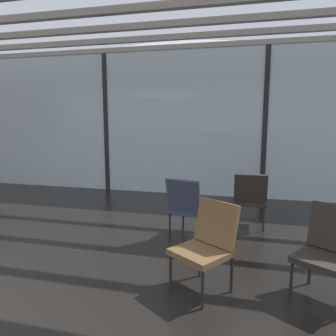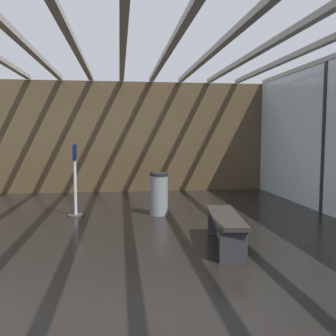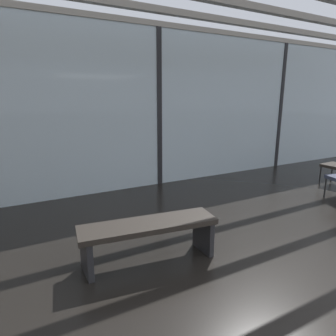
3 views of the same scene
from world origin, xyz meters
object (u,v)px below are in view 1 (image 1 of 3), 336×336
Objects in this scene: lounge_chair_1 at (250,197)px; lounge_chair_2 at (330,247)px; lounge_chair_0 at (187,204)px; parked_airplane at (170,104)px; lounge_chair_3 at (208,241)px.

lounge_chair_1 and lounge_chair_2 have the same top height.
lounge_chair_0 is 1.08m from lounge_chair_1.
lounge_chair_2 is (3.66, -8.70, -1.70)m from parked_airplane.
lounge_chair_0 is 1.00× the size of lounge_chair_1.
parked_airplane is 7.70m from lounge_chair_1.
lounge_chair_0 is at bearing 143.41° from lounge_chair_3.
lounge_chair_0 is 1.33m from lounge_chair_3.
parked_airplane reaches higher than lounge_chair_3.
lounge_chair_0 is 1.00× the size of lounge_chair_2.
parked_airplane is at bearing 144.99° from lounge_chair_2.
lounge_chair_1 is 1.00× the size of lounge_chair_3.
lounge_chair_0 is (2.10, -7.57, -1.70)m from parked_airplane.
lounge_chair_3 is (-1.12, -0.13, 0.00)m from lounge_chair_2.
lounge_chair_3 is (0.44, -1.26, 0.00)m from lounge_chair_0.
lounge_chair_1 and lounge_chair_3 have the same top height.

